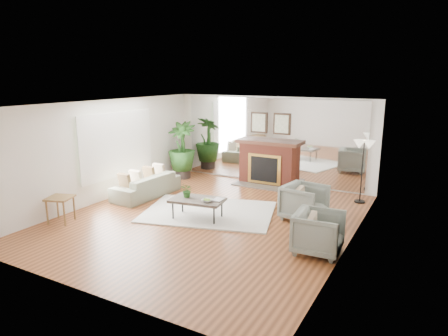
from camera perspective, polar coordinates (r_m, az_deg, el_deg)
The scene contains 18 objects.
ground at distance 8.88m, azimuth -2.22°, elevation -7.19°, with size 7.00×7.00×0.00m, color #5E3118.
wall_left at distance 10.36m, azimuth -16.60°, elevation 2.40°, with size 0.02×7.00×2.50m, color silver.
wall_right at distance 7.47m, azimuth 17.76°, elevation -1.69°, with size 0.02×7.00×2.50m, color silver.
wall_back at distance 11.60m, azimuth 6.67°, elevation 3.95°, with size 6.00×0.02×2.50m, color silver.
mirror_panel at distance 11.58m, azimuth 6.64°, elevation 3.93°, with size 5.40×0.04×2.40m, color silver.
window_panel at distance 10.61m, azimuth -14.99°, elevation 3.28°, with size 0.04×2.40×1.50m, color #B2E09E.
fireplace at distance 11.50m, azimuth 6.16°, elevation 0.88°, with size 1.85×0.83×2.05m.
area_rug at distance 9.24m, azimuth -2.17°, elevation -6.26°, with size 2.89×2.07×0.03m, color silver.
coffee_table at distance 8.72m, azimuth -3.82°, elevation -4.66°, with size 1.24×0.84×0.46m.
sofa at distance 10.56m, azimuth -11.01°, elevation -2.48°, with size 1.95×0.76×0.57m, color slate.
armchair_back at distance 8.85m, azimuth 11.40°, elevation -4.83°, with size 0.84×0.86×0.78m, color gray.
armchair_front at distance 7.30m, azimuth 13.37°, elevation -8.96°, with size 0.81×0.83×0.76m, color gray.
side_table at distance 9.19m, azimuth -22.38°, elevation -4.39°, with size 0.63×0.63×0.56m.
potted_ficus at distance 12.17m, azimuth -6.04°, elevation 2.81°, with size 0.95×0.95×1.72m.
floor_lamp at distance 10.20m, azimuth 19.34°, elevation 2.50°, with size 0.51×0.28×1.56m.
tabletop_plant at distance 8.80m, azimuth -5.27°, elevation -3.20°, with size 0.28×0.24×0.31m, color #2E6023.
fruit_bowl at distance 8.50m, azimuth -2.44°, elevation -4.65°, with size 0.23×0.23×0.06m, color brown.
book at distance 8.64m, azimuth -1.45°, elevation -4.46°, with size 0.20×0.27×0.02m, color brown.
Camera 1 is at (4.32, -7.12, 3.07)m, focal length 32.00 mm.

